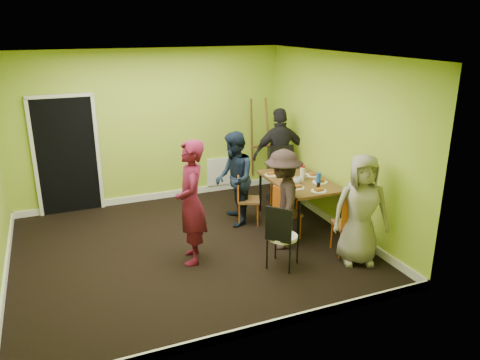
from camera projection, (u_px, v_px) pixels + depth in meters
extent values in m
plane|color=black|center=(189.00, 248.00, 7.01)|extent=(5.00, 5.00, 0.00)
cube|color=#A5C232|center=(151.00, 127.00, 8.53)|extent=(5.00, 0.04, 2.80)
cube|color=#A5C232|center=(250.00, 217.00, 4.59)|extent=(5.00, 0.04, 2.80)
cube|color=#A5C232|center=(336.00, 142.00, 7.47)|extent=(0.04, 4.50, 2.80)
cube|color=white|center=(182.00, 56.00, 6.12)|extent=(5.00, 4.50, 0.04)
cube|color=black|center=(67.00, 156.00, 8.09)|extent=(1.00, 0.05, 2.04)
cube|color=white|center=(219.00, 172.00, 9.30)|extent=(0.50, 0.04, 0.55)
cylinder|color=black|center=(298.00, 221.00, 7.09)|extent=(0.04, 0.04, 0.71)
cylinder|color=black|center=(342.00, 213.00, 7.37)|extent=(0.04, 0.04, 0.71)
cylinder|color=black|center=(260.00, 192.00, 8.30)|extent=(0.04, 0.04, 0.71)
cylinder|color=black|center=(299.00, 187.00, 8.58)|extent=(0.04, 0.04, 0.71)
cube|color=brown|center=(300.00, 181.00, 7.72)|extent=(0.90, 1.50, 0.04)
cylinder|color=#DB5E14|center=(240.00, 208.00, 8.00)|extent=(0.02, 0.02, 0.40)
cylinder|color=#DB5E14|center=(239.00, 215.00, 7.71)|extent=(0.02, 0.02, 0.40)
cylinder|color=#DB5E14|center=(257.00, 208.00, 8.00)|extent=(0.02, 0.02, 0.40)
cylinder|color=#DB5E14|center=(258.00, 215.00, 7.71)|extent=(0.02, 0.02, 0.40)
cube|color=brown|center=(249.00, 200.00, 7.79)|extent=(0.47, 0.47, 0.04)
cube|color=#DB5E14|center=(238.00, 186.00, 7.72)|extent=(0.16, 0.32, 0.45)
cylinder|color=#DB5E14|center=(274.00, 224.00, 7.38)|extent=(0.02, 0.02, 0.39)
cylinder|color=#DB5E14|center=(284.00, 231.00, 7.13)|extent=(0.02, 0.02, 0.39)
cylinder|color=#DB5E14|center=(290.00, 220.00, 7.51)|extent=(0.02, 0.02, 0.39)
cylinder|color=#DB5E14|center=(300.00, 227.00, 7.26)|extent=(0.02, 0.02, 0.39)
cube|color=brown|center=(287.00, 214.00, 7.26)|extent=(0.38, 0.38, 0.03)
cube|color=#DB5E14|center=(279.00, 202.00, 7.11)|extent=(0.06, 0.33, 0.44)
cylinder|color=#DB5E14|center=(290.00, 190.00, 8.71)|extent=(0.03, 0.03, 0.49)
cylinder|color=#DB5E14|center=(271.00, 192.00, 8.62)|extent=(0.03, 0.03, 0.49)
cylinder|color=#DB5E14|center=(297.00, 197.00, 8.37)|extent=(0.03, 0.03, 0.49)
cylinder|color=#DB5E14|center=(278.00, 199.00, 8.29)|extent=(0.03, 0.03, 0.49)
cube|color=brown|center=(284.00, 182.00, 8.42)|extent=(0.49, 0.49, 0.04)
cube|color=#DB5E14|center=(281.00, 163.00, 8.52)|extent=(0.41, 0.09, 0.54)
cylinder|color=#DB5E14|center=(340.00, 245.00, 6.64)|extent=(0.03, 0.03, 0.44)
cylinder|color=#DB5E14|center=(362.00, 243.00, 6.70)|extent=(0.03, 0.03, 0.44)
cylinder|color=#DB5E14|center=(332.00, 235.00, 6.95)|extent=(0.03, 0.03, 0.44)
cylinder|color=#DB5E14|center=(353.00, 233.00, 7.01)|extent=(0.03, 0.03, 0.44)
cube|color=brown|center=(348.00, 225.00, 6.75)|extent=(0.46, 0.46, 0.04)
cube|color=#DB5E14|center=(355.00, 213.00, 6.49)|extent=(0.37, 0.10, 0.49)
cylinder|color=black|center=(267.00, 254.00, 6.37)|extent=(0.02, 0.02, 0.43)
cylinder|color=black|center=(290.00, 259.00, 6.24)|extent=(0.02, 0.02, 0.43)
cylinder|color=black|center=(276.00, 245.00, 6.65)|extent=(0.02, 0.02, 0.43)
cylinder|color=black|center=(297.00, 249.00, 6.52)|extent=(0.02, 0.02, 0.43)
cylinder|color=white|center=(283.00, 237.00, 6.37)|extent=(0.40, 0.40, 0.05)
cube|color=black|center=(279.00, 225.00, 6.13)|extent=(0.27, 0.29, 0.48)
cylinder|color=brown|center=(252.00, 144.00, 9.27)|extent=(0.27, 0.44, 1.87)
cylinder|color=brown|center=(274.00, 142.00, 9.44)|extent=(0.27, 0.44, 1.87)
cylinder|color=brown|center=(269.00, 146.00, 9.12)|extent=(0.04, 0.43, 1.83)
cube|color=brown|center=(264.00, 146.00, 9.33)|extent=(0.50, 0.04, 0.04)
cylinder|color=white|center=(271.00, 175.00, 7.95)|extent=(0.22, 0.22, 0.01)
cylinder|color=white|center=(297.00, 188.00, 7.33)|extent=(0.22, 0.22, 0.01)
cylinder|color=white|center=(283.00, 171.00, 8.15)|extent=(0.25, 0.25, 0.01)
cylinder|color=white|center=(319.00, 191.00, 7.19)|extent=(0.24, 0.24, 0.01)
cylinder|color=white|center=(314.00, 175.00, 7.92)|extent=(0.26, 0.26, 0.01)
cylinder|color=white|center=(320.00, 182.00, 7.59)|extent=(0.25, 0.25, 0.01)
cylinder|color=white|center=(302.00, 174.00, 7.65)|extent=(0.08, 0.08, 0.23)
cylinder|color=blue|center=(319.00, 178.00, 7.50)|extent=(0.08, 0.08, 0.19)
cylinder|color=#DB5E14|center=(289.00, 176.00, 7.77)|extent=(0.03, 0.03, 0.09)
cylinder|color=black|center=(290.00, 174.00, 7.84)|extent=(0.06, 0.06, 0.09)
cylinder|color=black|center=(292.00, 171.00, 8.03)|extent=(0.06, 0.06, 0.10)
cylinder|color=black|center=(318.00, 186.00, 7.30)|extent=(0.06, 0.06, 0.09)
imported|color=white|center=(298.00, 181.00, 7.51)|extent=(0.13, 0.13, 0.10)
imported|color=white|center=(304.00, 176.00, 7.74)|extent=(0.10, 0.10, 0.09)
imported|color=maroon|center=(191.00, 203.00, 6.40)|extent=(0.56, 0.72, 1.75)
imported|color=#131D31|center=(234.00, 179.00, 7.66)|extent=(0.75, 0.87, 1.56)
imported|color=black|center=(283.00, 200.00, 6.85)|extent=(0.89, 1.11, 1.50)
imported|color=black|center=(280.00, 155.00, 8.65)|extent=(1.09, 0.59, 1.76)
imported|color=gray|center=(361.00, 210.00, 6.39)|extent=(0.90, 0.74, 1.57)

